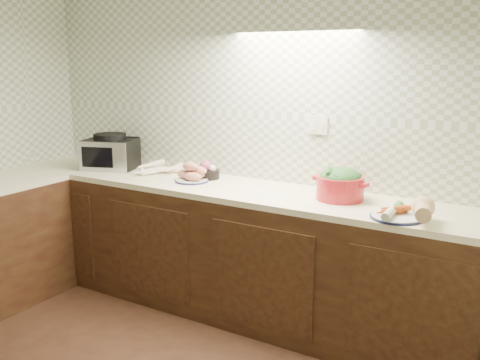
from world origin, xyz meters
The scene contains 8 objects.
room centered at (0.00, 0.00, 1.63)m, with size 3.60×3.60×2.60m.
counter centered at (-0.68, 0.68, 0.45)m, with size 3.60×3.60×0.90m.
toaster_oven centered at (-1.08, 1.52, 1.03)m, with size 0.47×0.41×0.28m.
parsnip_pile centered at (-0.62, 1.57, 0.93)m, with size 0.39×0.38×0.07m.
sweet_potato_plate centered at (-0.27, 1.49, 0.95)m, with size 0.24×0.24×0.14m.
onion_bowl centered at (-0.23, 1.62, 0.95)m, with size 0.17×0.17×0.13m.
dutch_oven centered at (0.80, 1.56, 1.00)m, with size 0.37×0.33×0.20m.
veg_plate centered at (1.27, 1.36, 0.95)m, with size 0.35×0.32×0.13m.
Camera 1 is at (1.91, -1.50, 1.76)m, focal length 40.00 mm.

